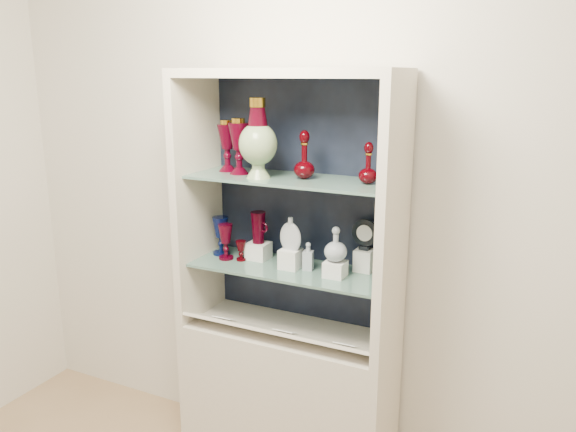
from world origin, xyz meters
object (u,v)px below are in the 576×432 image
at_px(cobalt_goblet, 221,236).
at_px(clear_square_bottle, 308,256).
at_px(pedestal_lamp_right, 227,146).
at_px(ruby_goblet_tall, 226,242).
at_px(cameo_medallion, 365,234).
at_px(enamel_urn, 258,138).
at_px(ruby_decanter_a, 304,152).
at_px(lidded_bowl, 390,174).
at_px(ruby_pitcher, 258,227).
at_px(ruby_goblet_small, 241,251).
at_px(clear_round_decanter, 336,245).
at_px(ruby_decanter_b, 368,162).
at_px(pedestal_lamp_left, 239,146).
at_px(flat_flask, 290,233).

bearing_deg(cobalt_goblet, clear_square_bottle, -2.58).
xyz_separation_m(pedestal_lamp_right, ruby_goblet_tall, (0.01, -0.06, -0.45)).
bearing_deg(pedestal_lamp_right, cameo_medallion, 6.28).
relative_size(enamel_urn, ruby_decanter_a, 1.47).
relative_size(pedestal_lamp_right, lidded_bowl, 2.56).
bearing_deg(ruby_decanter_a, ruby_pitcher, 170.32).
bearing_deg(pedestal_lamp_right, enamel_urn, -23.53).
distance_m(ruby_goblet_small, clear_round_decanter, 0.49).
bearing_deg(clear_round_decanter, ruby_decanter_b, 15.58).
distance_m(ruby_decanter_a, ruby_decanter_b, 0.29).
relative_size(ruby_pitcher, clear_round_decanter, 1.01).
bearing_deg(pedestal_lamp_right, pedestal_lamp_left, -25.42).
bearing_deg(pedestal_lamp_left, ruby_pitcher, 43.71).
bearing_deg(clear_round_decanter, ruby_decanter_a, 170.59).
distance_m(ruby_goblet_tall, flat_flask, 0.35).
bearing_deg(ruby_goblet_small, flat_flask, 0.56).
bearing_deg(ruby_pitcher, clear_round_decanter, 6.93).
height_order(enamel_urn, clear_square_bottle, enamel_urn).
bearing_deg(cameo_medallion, ruby_decanter_a, -155.34).
distance_m(pedestal_lamp_left, clear_round_decanter, 0.63).
height_order(ruby_decanter_a, ruby_goblet_small, ruby_decanter_a).
distance_m(lidded_bowl, ruby_pitcher, 0.70).
height_order(pedestal_lamp_right, ruby_goblet_small, pedestal_lamp_right).
height_order(ruby_decanter_a, cobalt_goblet, ruby_decanter_a).
relative_size(lidded_bowl, clear_square_bottle, 0.72).
relative_size(ruby_decanter_a, ruby_goblet_tall, 1.38).
distance_m(cobalt_goblet, ruby_pitcher, 0.21).
bearing_deg(enamel_urn, lidded_bowl, 9.64).
bearing_deg(ruby_decanter_b, enamel_urn, -171.17).
xyz_separation_m(enamel_urn, flat_flask, (0.13, 0.05, -0.43)).
bearing_deg(ruby_goblet_tall, pedestal_lamp_right, 102.62).
distance_m(enamel_urn, clear_square_bottle, 0.57).
bearing_deg(lidded_bowl, clear_square_bottle, -175.77).
bearing_deg(clear_square_bottle, clear_round_decanter, -11.78).
bearing_deg(cameo_medallion, ruby_pitcher, -170.61).
distance_m(ruby_goblet_tall, ruby_goblet_small, 0.09).
bearing_deg(pedestal_lamp_left, ruby_goblet_tall, -170.73).
relative_size(pedestal_lamp_right, cobalt_goblet, 1.26).
distance_m(ruby_decanter_b, ruby_goblet_tall, 0.81).
bearing_deg(clear_round_decanter, enamel_urn, -173.57).
xyz_separation_m(flat_flask, cameo_medallion, (0.31, 0.11, 0.00)).
distance_m(pedestal_lamp_right, cobalt_goblet, 0.45).
xyz_separation_m(cobalt_goblet, ruby_goblet_tall, (0.06, -0.05, -0.01)).
height_order(pedestal_lamp_left, cameo_medallion, pedestal_lamp_left).
xyz_separation_m(ruby_decanter_a, cameo_medallion, (0.25, 0.10, -0.37)).
distance_m(pedestal_lamp_right, ruby_pitcher, 0.41).
bearing_deg(clear_square_bottle, ruby_pitcher, 171.57).
bearing_deg(ruby_pitcher, ruby_goblet_small, -120.03).
bearing_deg(cameo_medallion, pedestal_lamp_left, -165.51).
relative_size(clear_square_bottle, flat_flask, 0.84).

